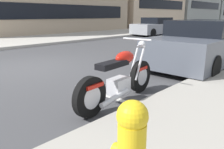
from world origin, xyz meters
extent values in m
plane|color=#3D3D3F|center=(0.00, 0.00, 0.00)|extent=(260.00, 260.00, 0.00)
cube|color=#ADA89E|center=(12.00, 6.63, 0.07)|extent=(120.00, 5.00, 0.14)
cube|color=silver|center=(0.00, -3.53, 0.00)|extent=(0.12, 2.20, 0.01)
cylinder|color=black|center=(0.66, -3.72, 0.33)|extent=(0.67, 0.18, 0.66)
cylinder|color=silver|center=(0.66, -3.72, 0.33)|extent=(0.37, 0.16, 0.36)
cylinder|color=black|center=(-0.84, -3.87, 0.33)|extent=(0.67, 0.18, 0.66)
cylinder|color=silver|center=(-0.84, -3.87, 0.33)|extent=(0.37, 0.16, 0.36)
cube|color=silver|center=(-0.09, -3.80, 0.31)|extent=(0.42, 0.30, 0.30)
cube|color=black|center=(-0.27, -3.81, 0.75)|extent=(0.70, 0.29, 0.10)
ellipsoid|color=#B7190F|center=(0.09, -3.78, 0.81)|extent=(0.50, 0.29, 0.24)
cube|color=#B7190F|center=(-0.79, -3.87, 0.51)|extent=(0.38, 0.22, 0.06)
cube|color=#B7190F|center=(0.64, -3.72, 0.51)|extent=(0.33, 0.19, 0.06)
cylinder|color=silver|center=(0.51, -3.66, 0.64)|extent=(0.34, 0.08, 0.65)
cylinder|color=silver|center=(0.52, -3.80, 0.64)|extent=(0.34, 0.08, 0.65)
cylinder|color=silver|center=(0.48, -3.74, 1.11)|extent=(0.10, 0.62, 0.04)
sphere|color=silver|center=(0.68, -3.72, 0.99)|extent=(0.15, 0.15, 0.15)
cylinder|color=silver|center=(-0.38, -3.97, 0.21)|extent=(0.71, 0.16, 0.16)
cube|color=#4C515B|center=(4.13, -3.62, 0.56)|extent=(4.70, 1.91, 0.80)
cube|color=black|center=(4.22, -3.62, 1.18)|extent=(2.54, 1.72, 0.45)
cylinder|color=black|center=(5.65, -2.76, 0.31)|extent=(0.62, 0.23, 0.62)
cylinder|color=black|center=(2.57, -2.82, 0.31)|extent=(0.62, 0.23, 0.62)
cylinder|color=black|center=(2.60, -4.48, 0.31)|extent=(0.62, 0.23, 0.62)
cylinder|color=black|center=(7.62, -3.01, 0.31)|extent=(0.62, 0.23, 0.62)
cube|color=gray|center=(12.13, 3.39, 0.53)|extent=(4.17, 2.07, 0.75)
cube|color=black|center=(12.29, 3.38, 1.14)|extent=(2.07, 1.77, 0.46)
cylinder|color=black|center=(10.73, 2.70, 0.31)|extent=(0.64, 0.27, 0.62)
cylinder|color=black|center=(10.86, 4.30, 0.31)|extent=(0.64, 0.27, 0.62)
cylinder|color=black|center=(13.39, 2.49, 0.31)|extent=(0.64, 0.27, 0.62)
cylinder|color=black|center=(13.52, 4.08, 0.31)|extent=(0.64, 0.27, 0.62)
sphere|color=gold|center=(-1.74, -5.41, 0.84)|extent=(0.24, 0.24, 0.24)
cube|color=black|center=(8.19, 8.90, 1.81)|extent=(11.98, 0.06, 1.10)
cube|color=black|center=(22.27, 8.90, 2.82)|extent=(9.94, 0.06, 1.10)
cube|color=black|center=(35.93, 8.90, 3.09)|extent=(11.45, 0.06, 1.10)
cube|color=#939993|center=(51.39, 14.35, 4.59)|extent=(15.70, 10.83, 9.17)
camera|label=1|loc=(-2.91, -6.33, 1.56)|focal=35.21mm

